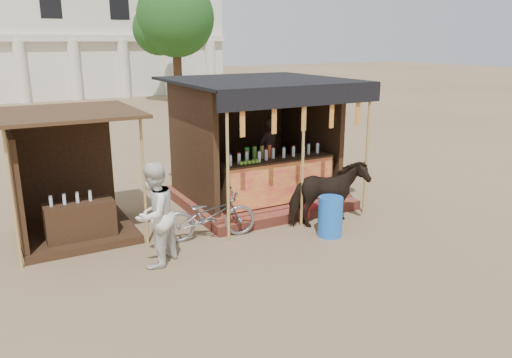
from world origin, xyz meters
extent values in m
plane|color=#846B4C|center=(0.00, 0.00, 0.00)|extent=(120.00, 120.00, 0.00)
cube|color=#984131|center=(1.00, 3.50, 0.11)|extent=(3.40, 2.80, 0.22)
cube|color=#984131|center=(1.00, 1.95, 0.10)|extent=(3.40, 0.35, 0.20)
cube|color=#3A2515|center=(1.00, 2.55, 0.69)|extent=(2.60, 0.55, 0.95)
cube|color=red|center=(1.00, 2.27, 0.69)|extent=(2.50, 0.02, 0.88)
cube|color=#3A2515|center=(1.00, 4.75, 1.47)|extent=(3.00, 0.12, 2.50)
cube|color=#3A2515|center=(-0.50, 3.50, 1.47)|extent=(0.12, 2.50, 2.50)
cube|color=#3A2515|center=(2.50, 3.50, 1.47)|extent=(0.12, 2.50, 2.50)
cube|color=black|center=(1.00, 3.30, 2.75)|extent=(3.60, 3.60, 0.06)
cube|color=black|center=(1.00, 1.52, 2.57)|extent=(3.60, 0.06, 0.36)
cylinder|color=tan|center=(-0.60, 1.55, 1.38)|extent=(0.06, 0.06, 2.75)
cylinder|color=tan|center=(1.00, 1.55, 1.38)|extent=(0.06, 0.06, 2.75)
cylinder|color=tan|center=(2.60, 1.55, 1.38)|extent=(0.06, 0.06, 2.75)
cube|color=red|center=(-0.30, 1.55, 2.20)|extent=(0.10, 0.02, 0.55)
cube|color=red|center=(0.35, 1.55, 2.20)|extent=(0.10, 0.02, 0.55)
cube|color=red|center=(1.00, 1.55, 2.20)|extent=(0.10, 0.02, 0.55)
cube|color=red|center=(1.65, 1.55, 2.20)|extent=(0.10, 0.02, 0.55)
cube|color=red|center=(2.30, 1.55, 2.20)|extent=(0.10, 0.02, 0.55)
imported|color=black|center=(1.44, 3.60, 1.05)|extent=(0.69, 0.55, 1.67)
cube|color=#3A2515|center=(-3.00, 3.20, 0.07)|extent=(2.00, 2.00, 0.15)
cube|color=#3A2515|center=(-3.00, 4.15, 1.05)|extent=(1.90, 0.10, 2.10)
cube|color=#3A2515|center=(-3.95, 3.20, 1.05)|extent=(0.10, 1.90, 2.10)
cube|color=#472D19|center=(-3.00, 3.10, 2.35)|extent=(2.40, 2.40, 0.06)
cylinder|color=tan|center=(-4.05, 2.15, 1.18)|extent=(0.05, 0.05, 2.35)
cylinder|color=tan|center=(-1.95, 2.15, 1.18)|extent=(0.05, 0.05, 2.35)
cube|color=#3A2515|center=(-3.00, 2.70, 0.40)|extent=(1.20, 0.50, 0.80)
imported|color=black|center=(1.49, 1.34, 0.65)|extent=(1.62, 0.89, 1.30)
imported|color=gray|center=(-0.85, 1.85, 0.46)|extent=(1.82, 0.90, 0.91)
imported|color=silver|center=(-2.08, 1.24, 0.87)|extent=(1.07, 1.04, 1.74)
cylinder|color=blue|center=(1.20, 0.87, 0.38)|extent=(0.55, 0.55, 0.76)
cube|color=maroon|center=(1.36, 2.00, 0.14)|extent=(0.52, 0.54, 0.27)
cube|color=#186C26|center=(1.97, 2.60, 0.20)|extent=(0.73, 0.62, 0.40)
cube|color=white|center=(1.97, 2.60, 0.43)|extent=(0.76, 0.65, 0.06)
cube|color=silver|center=(-2.00, 30.00, 4.00)|extent=(26.00, 7.00, 8.00)
cube|color=silver|center=(-2.00, 26.40, 3.70)|extent=(26.00, 0.50, 0.40)
cylinder|color=silver|center=(-2.00, 26.40, 1.80)|extent=(0.70, 0.70, 3.60)
cylinder|color=silver|center=(1.00, 26.40, 1.80)|extent=(0.70, 0.70, 3.60)
cylinder|color=silver|center=(4.00, 26.40, 1.80)|extent=(0.70, 0.70, 3.60)
cylinder|color=silver|center=(7.00, 26.40, 1.80)|extent=(0.70, 0.70, 3.60)
cylinder|color=silver|center=(10.00, 26.40, 1.80)|extent=(0.70, 0.70, 3.60)
cylinder|color=#382314|center=(6.00, 22.00, 2.00)|extent=(0.50, 0.50, 4.00)
sphere|color=#21581E|center=(6.00, 22.00, 4.80)|extent=(4.40, 4.40, 4.40)
sphere|color=#21581E|center=(5.20, 22.60, 4.20)|extent=(2.99, 2.99, 2.99)
camera|label=1|loc=(-4.29, -6.20, 3.58)|focal=35.00mm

